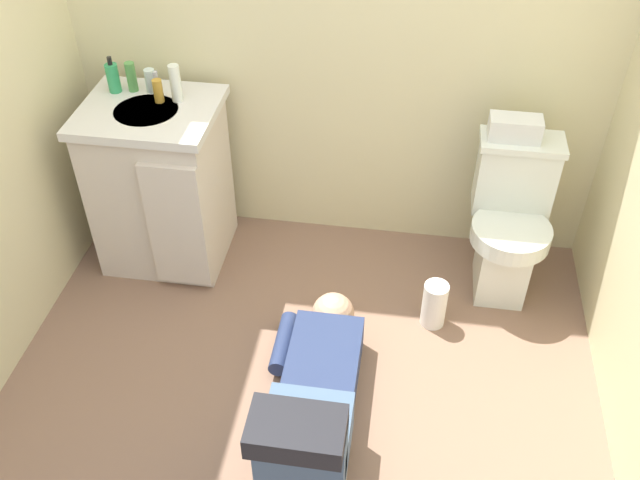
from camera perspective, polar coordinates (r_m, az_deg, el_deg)
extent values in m
cube|color=#876450|center=(2.97, -1.65, -12.35)|extent=(2.95, 3.17, 0.04)
cube|color=beige|center=(3.13, 1.66, 18.94)|extent=(2.61, 0.08, 2.40)
cube|color=silver|center=(3.34, 14.72, -1.36)|extent=(0.22, 0.30, 0.38)
cylinder|color=silver|center=(3.17, 15.34, 0.49)|extent=(0.35, 0.35, 0.08)
cube|color=silver|center=(3.23, 15.68, 4.95)|extent=(0.34, 0.17, 0.34)
cube|color=silver|center=(3.13, 16.28, 7.70)|extent=(0.36, 0.19, 0.03)
cube|color=beige|center=(3.40, -12.81, 4.20)|extent=(0.56, 0.48, 0.78)
cube|color=silver|center=(3.18, -13.89, 10.15)|extent=(0.60, 0.52, 0.04)
cylinder|color=silver|center=(3.17, -13.99, 9.89)|extent=(0.28, 0.28, 0.05)
cube|color=beige|center=(3.18, -11.66, 1.00)|extent=(0.26, 0.03, 0.66)
cylinder|color=silver|center=(3.26, -13.26, 12.46)|extent=(0.02, 0.02, 0.10)
cube|color=navy|center=(2.90, 0.17, -10.88)|extent=(0.29, 0.52, 0.17)
sphere|color=tan|center=(3.10, 1.08, -6.06)|extent=(0.19, 0.19, 0.19)
cube|color=#455D7A|center=(2.61, -1.05, -15.69)|extent=(0.31, 0.28, 0.20)
cube|color=#455D7A|center=(2.43, -1.65, -16.82)|extent=(0.31, 0.12, 0.32)
cube|color=black|center=(2.26, -1.94, -15.37)|extent=(0.31, 0.19, 0.09)
cylinder|color=navy|center=(3.04, -2.96, -8.41)|extent=(0.08, 0.30, 0.08)
cube|color=silver|center=(3.09, 15.67, 8.81)|extent=(0.22, 0.11, 0.10)
cylinder|color=#33A460|center=(3.31, -16.57, 12.58)|extent=(0.06, 0.06, 0.13)
cylinder|color=black|center=(3.28, -16.84, 13.86)|extent=(0.02, 0.02, 0.04)
cylinder|color=#529A4A|center=(3.30, -15.18, 12.76)|extent=(0.04, 0.04, 0.13)
cylinder|color=silver|center=(3.27, -13.70, 12.55)|extent=(0.05, 0.05, 0.11)
cylinder|color=gold|center=(3.18, -13.11, 11.80)|extent=(0.04, 0.04, 0.10)
cylinder|color=white|center=(3.16, -11.74, 12.45)|extent=(0.05, 0.05, 0.17)
cylinder|color=white|center=(3.16, 9.33, -5.22)|extent=(0.11, 0.11, 0.23)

